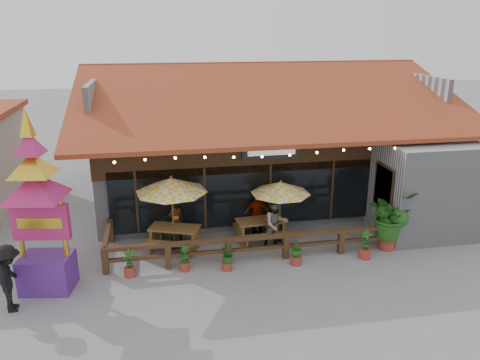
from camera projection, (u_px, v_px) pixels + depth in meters
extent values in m
plane|color=gray|center=(295.00, 250.00, 16.69)|extent=(100.00, 100.00, 0.00)
cube|color=#A0A0A4|center=(255.00, 148.00, 22.61)|extent=(14.00, 10.00, 4.00)
cube|color=#3C2713|center=(244.00, 152.00, 17.23)|extent=(11.00, 0.16, 1.60)
cube|color=black|center=(244.00, 195.00, 17.74)|extent=(10.00, 0.12, 2.40)
cube|color=#E69667|center=(243.00, 194.00, 17.93)|extent=(9.80, 0.05, 2.20)
cube|color=#A0A0A4|center=(426.00, 188.00, 17.64)|extent=(3.50, 2.70, 3.60)
cube|color=#B41C1D|center=(384.00, 187.00, 17.12)|extent=(0.06, 1.20, 1.50)
cube|color=#3C2713|center=(383.00, 187.00, 17.12)|extent=(0.04, 1.34, 1.64)
cube|color=#A13A24|center=(274.00, 99.00, 18.44)|extent=(15.50, 7.05, 2.37)
cube|color=#A13A24|center=(242.00, 80.00, 24.98)|extent=(15.50, 7.05, 2.37)
cube|color=#A13A24|center=(256.00, 63.00, 21.36)|extent=(15.50, 0.30, 0.12)
cube|color=#A0A0A4|center=(100.00, 96.00, 20.57)|extent=(0.20, 9.00, 1.80)
cube|color=#A0A0A4|center=(394.00, 89.00, 22.97)|extent=(0.20, 9.00, 1.80)
cube|color=black|center=(271.00, 152.00, 17.29)|extent=(2.20, 0.10, 0.55)
cube|color=silver|center=(272.00, 152.00, 17.23)|extent=(1.80, 0.02, 0.25)
cube|color=#3C2713|center=(137.00, 203.00, 17.02)|extent=(0.08, 0.08, 2.40)
cube|color=#3C2713|center=(205.00, 198.00, 17.45)|extent=(0.08, 0.08, 2.40)
cube|color=#3C2713|center=(270.00, 194.00, 17.87)|extent=(0.08, 0.08, 2.40)
cube|color=#3C2713|center=(332.00, 190.00, 18.30)|extent=(0.08, 0.08, 2.40)
sphere|color=#FFEB8C|center=(114.00, 162.00, 14.63)|extent=(0.09, 0.09, 0.09)
sphere|color=#FFEB8C|center=(145.00, 160.00, 14.78)|extent=(0.09, 0.09, 0.09)
sphere|color=#FFEB8C|center=(175.00, 158.00, 14.94)|extent=(0.09, 0.09, 0.09)
sphere|color=#FFEB8C|center=(205.00, 157.00, 15.11)|extent=(0.09, 0.09, 0.09)
sphere|color=#FFEB8C|center=(234.00, 157.00, 15.29)|extent=(0.09, 0.09, 0.09)
sphere|color=#FFEB8C|center=(262.00, 157.00, 15.46)|extent=(0.09, 0.09, 0.09)
sphere|color=#FFEB8C|center=(290.00, 155.00, 15.62)|extent=(0.09, 0.09, 0.09)
sphere|color=#FFEB8C|center=(317.00, 153.00, 15.77)|extent=(0.09, 0.09, 0.09)
sphere|color=#FFEB8C|center=(344.00, 150.00, 15.92)|extent=(0.09, 0.09, 0.09)
sphere|color=#FFEB8C|center=(370.00, 149.00, 16.08)|extent=(0.09, 0.09, 0.09)
sphere|color=#FFEB8C|center=(395.00, 148.00, 16.25)|extent=(0.09, 0.09, 0.09)
cube|color=#4B2F1A|center=(105.00, 261.00, 14.97)|extent=(0.20, 0.20, 0.90)
cube|color=#4B2F1A|center=(168.00, 256.00, 15.31)|extent=(0.20, 0.20, 0.90)
cube|color=#4B2F1A|center=(228.00, 251.00, 15.65)|extent=(0.20, 0.20, 0.90)
cube|color=#4B2F1A|center=(286.00, 246.00, 15.99)|extent=(0.20, 0.20, 0.90)
cube|color=#4B2F1A|center=(341.00, 241.00, 16.34)|extent=(0.20, 0.20, 0.90)
cube|color=#4B2F1A|center=(389.00, 237.00, 16.65)|extent=(0.20, 0.20, 0.90)
cube|color=#4B2F1A|center=(255.00, 238.00, 15.68)|extent=(9.80, 0.16, 0.14)
cube|color=#4B2F1A|center=(255.00, 249.00, 15.81)|extent=(9.80, 0.12, 0.12)
cube|color=#4B2F1A|center=(107.00, 234.00, 16.01)|extent=(0.16, 2.50, 0.14)
cube|color=#4B2F1A|center=(111.00, 231.00, 17.21)|extent=(0.20, 0.20, 0.90)
cylinder|color=brown|center=(173.00, 214.00, 16.53)|extent=(0.07, 0.07, 2.54)
cone|color=yellow|center=(171.00, 185.00, 16.19)|extent=(3.03, 3.03, 0.50)
sphere|color=brown|center=(171.00, 177.00, 16.11)|extent=(0.11, 0.11, 0.11)
cylinder|color=black|center=(174.00, 246.00, 16.92)|extent=(0.49, 0.49, 0.07)
cylinder|color=brown|center=(280.00, 212.00, 17.19)|extent=(0.06, 0.06, 2.20)
cone|color=yellow|center=(280.00, 188.00, 16.89)|extent=(2.82, 2.82, 0.43)
sphere|color=brown|center=(281.00, 181.00, 16.82)|extent=(0.10, 0.10, 0.10)
cylinder|color=black|center=(279.00, 239.00, 17.52)|extent=(0.42, 0.42, 0.06)
cube|color=brown|center=(175.00, 228.00, 16.56)|extent=(1.92, 1.38, 0.07)
cube|color=brown|center=(155.00, 237.00, 16.81)|extent=(0.35, 0.75, 0.81)
cube|color=brown|center=(196.00, 240.00, 16.56)|extent=(0.35, 0.75, 0.81)
cube|color=brown|center=(170.00, 244.00, 16.10)|extent=(1.74, 0.90, 0.05)
cube|color=brown|center=(180.00, 229.00, 17.23)|extent=(1.74, 0.90, 0.05)
cube|color=brown|center=(261.00, 220.00, 17.18)|extent=(1.82, 0.97, 0.07)
cube|color=brown|center=(240.00, 233.00, 17.12)|extent=(0.15, 0.77, 0.81)
cube|color=brown|center=(280.00, 228.00, 17.50)|extent=(0.15, 0.77, 0.81)
cube|color=brown|center=(266.00, 235.00, 16.73)|extent=(1.78, 0.45, 0.05)
cube|color=brown|center=(256.00, 222.00, 17.84)|extent=(1.78, 0.45, 0.05)
cube|color=#552485|center=(48.00, 272.00, 14.08)|extent=(1.64, 1.34, 1.10)
cube|color=#B22062|center=(41.00, 222.00, 13.56)|extent=(1.67, 0.51, 1.10)
cube|color=gold|center=(40.00, 223.00, 13.44)|extent=(1.27, 0.25, 0.32)
cylinder|color=gold|center=(18.00, 229.00, 13.51)|extent=(0.15, 0.15, 1.84)
cylinder|color=gold|center=(64.00, 226.00, 13.73)|extent=(0.15, 0.15, 1.84)
pyramid|color=#B22062|center=(34.00, 173.00, 13.11)|extent=(2.55, 2.55, 0.74)
pyramid|color=gold|center=(31.00, 153.00, 12.92)|extent=(1.81, 1.81, 0.64)
pyramid|color=#B22062|center=(28.00, 131.00, 12.74)|extent=(1.17, 1.17, 0.64)
pyramid|color=gold|center=(24.00, 106.00, 12.52)|extent=(0.53, 0.53, 0.83)
cylinder|color=maroon|center=(387.00, 243.00, 16.76)|extent=(0.59, 0.59, 0.43)
imported|color=#26611B|center=(390.00, 215.00, 16.42)|extent=(1.96, 1.84, 1.76)
sphere|color=#26611B|center=(394.00, 224.00, 16.46)|extent=(0.59, 0.59, 0.59)
sphere|color=#26611B|center=(384.00, 217.00, 16.57)|extent=(0.51, 0.51, 0.51)
imported|color=#3C2713|center=(176.00, 221.00, 17.25)|extent=(0.67, 0.55, 1.57)
imported|color=#3C2713|center=(276.00, 224.00, 16.58)|extent=(0.99, 0.82, 1.88)
imported|color=#3C2713|center=(258.00, 214.00, 17.77)|extent=(1.05, 0.64, 1.66)
imported|color=black|center=(9.00, 278.00, 12.88)|extent=(0.90, 1.36, 1.97)
cylinder|color=maroon|center=(130.00, 272.00, 14.91)|extent=(0.37, 0.37, 0.30)
imported|color=#26611B|center=(129.00, 259.00, 14.76)|extent=(0.34, 0.24, 0.62)
cylinder|color=maroon|center=(185.00, 266.00, 15.28)|extent=(0.35, 0.35, 0.28)
imported|color=#26611B|center=(184.00, 254.00, 15.14)|extent=(0.33, 0.37, 0.58)
cylinder|color=maroon|center=(227.00, 266.00, 15.30)|extent=(0.34, 0.34, 0.27)
imported|color=#26611B|center=(227.00, 255.00, 15.17)|extent=(0.67, 0.67, 0.56)
cylinder|color=maroon|center=(296.00, 260.00, 15.65)|extent=(0.37, 0.37, 0.30)
imported|color=#26611B|center=(297.00, 248.00, 15.51)|extent=(0.49, 0.49, 0.62)
cylinder|color=maroon|center=(365.00, 254.00, 16.07)|extent=(0.42, 0.42, 0.34)
imported|color=#26611B|center=(366.00, 240.00, 15.91)|extent=(0.44, 0.41, 0.69)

